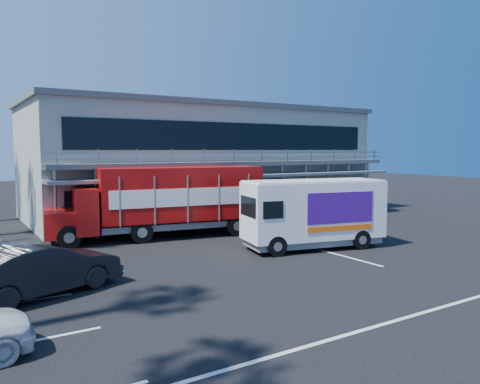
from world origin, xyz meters
TOP-DOWN VIEW (x-y plane):
  - ground at (0.00, 0.00)m, footprint 120.00×120.00m
  - building at (3.00, 14.94)m, footprint 22.40×12.00m
  - red_truck at (-2.47, 7.98)m, footprint 10.75×4.06m
  - white_van at (1.99, 2.00)m, footprint 6.57×3.40m
  - parked_car_b at (-9.50, 1.20)m, footprint 5.10×3.21m

SIDE VIEW (x-z plane):
  - ground at x=0.00m, z-range 0.00..0.00m
  - parked_car_b at x=-9.50m, z-range 0.00..1.59m
  - white_van at x=1.99m, z-range 0.09..3.15m
  - red_truck at x=-2.47m, z-range 0.18..3.71m
  - building at x=3.00m, z-range 0.01..7.31m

